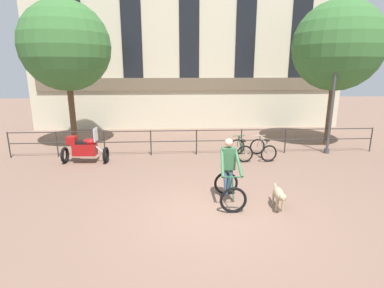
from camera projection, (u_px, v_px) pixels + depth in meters
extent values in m
plane|color=#7A5B4C|center=(212.00, 213.00, 7.46)|extent=(60.00, 60.00, 0.00)
cylinder|color=#2D2B28|center=(9.00, 145.00, 11.91)|extent=(0.05, 0.05, 1.05)
cylinder|color=#2D2B28|center=(57.00, 144.00, 12.02)|extent=(0.05, 0.05, 1.05)
cylinder|color=#2D2B28|center=(104.00, 144.00, 12.13)|extent=(0.05, 0.05, 1.05)
cylinder|color=#2D2B28|center=(151.00, 143.00, 12.24)|extent=(0.05, 0.05, 1.05)
cylinder|color=#2D2B28|center=(196.00, 142.00, 12.36)|extent=(0.05, 0.05, 1.05)
cylinder|color=#2D2B28|center=(241.00, 142.00, 12.47)|extent=(0.05, 0.05, 1.05)
cylinder|color=#2D2B28|center=(285.00, 141.00, 12.58)|extent=(0.05, 0.05, 1.05)
cylinder|color=#2D2B28|center=(329.00, 140.00, 12.69)|extent=(0.05, 0.05, 1.05)
cylinder|color=#2D2B28|center=(371.00, 140.00, 12.80)|extent=(0.05, 0.05, 1.05)
cylinder|color=#2D2B28|center=(197.00, 130.00, 12.23)|extent=(15.00, 0.04, 0.04)
cylinder|color=#2D2B28|center=(197.00, 141.00, 12.34)|extent=(15.00, 0.04, 0.04)
cube|color=beige|center=(189.00, 35.00, 16.79)|extent=(18.00, 0.60, 10.57)
cube|color=brown|center=(189.00, 84.00, 17.10)|extent=(17.10, 0.12, 0.70)
cube|color=black|center=(72.00, 23.00, 15.96)|extent=(1.10, 0.06, 5.92)
cube|color=black|center=(131.00, 24.00, 16.15)|extent=(1.10, 0.06, 5.92)
cube|color=black|center=(189.00, 24.00, 16.34)|extent=(1.10, 0.06, 5.92)
cube|color=black|center=(246.00, 25.00, 16.52)|extent=(1.10, 0.06, 5.92)
cube|color=black|center=(302.00, 25.00, 16.71)|extent=(1.10, 0.06, 5.92)
torus|color=black|center=(233.00, 200.00, 7.39)|extent=(0.68, 0.08, 0.68)
torus|color=black|center=(226.00, 183.00, 8.45)|extent=(0.68, 0.08, 0.68)
cylinder|color=#194C2D|center=(230.00, 184.00, 7.74)|extent=(0.04, 0.49, 0.60)
cylinder|color=#194C2D|center=(228.00, 181.00, 8.07)|extent=(0.04, 0.23, 0.52)
cylinder|color=#194C2D|center=(230.00, 174.00, 7.78)|extent=(0.04, 0.66, 0.10)
cylinder|color=#194C2D|center=(227.00, 187.00, 8.25)|extent=(0.03, 0.44, 0.08)
cylinder|color=#194C2D|center=(227.00, 177.00, 8.28)|extent=(0.03, 0.26, 0.47)
cylinder|color=#194C2D|center=(233.00, 188.00, 7.42)|extent=(0.03, 0.23, 0.54)
cylinder|color=#194C2D|center=(233.00, 177.00, 7.45)|extent=(0.48, 0.04, 0.03)
cube|color=black|center=(228.00, 170.00, 8.10)|extent=(0.12, 0.24, 0.05)
cube|color=#33603D|center=(228.00, 158.00, 8.02)|extent=(0.36, 0.22, 0.60)
sphere|color=tan|center=(229.00, 143.00, 7.91)|extent=(0.22, 0.22, 0.22)
cylinder|color=#33603D|center=(222.00, 163.00, 7.69)|extent=(0.15, 0.72, 0.60)
cylinder|color=#33603D|center=(239.00, 163.00, 7.71)|extent=(0.14, 0.72, 0.60)
cylinder|color=#384766|center=(226.00, 182.00, 8.08)|extent=(0.14, 0.31, 0.69)
cylinder|color=#384766|center=(231.00, 180.00, 8.07)|extent=(0.14, 0.31, 0.58)
ellipsoid|color=tan|center=(279.00, 193.00, 7.62)|extent=(0.30, 0.62, 0.28)
cylinder|color=tan|center=(281.00, 197.00, 7.38)|extent=(0.17, 0.16, 0.17)
sphere|color=tan|center=(283.00, 197.00, 7.21)|extent=(0.18, 0.18, 0.18)
cone|color=tan|center=(283.00, 199.00, 7.14)|extent=(0.11, 0.12, 0.10)
cylinder|color=tan|center=(276.00, 186.00, 7.95)|extent=(0.07, 0.20, 0.10)
cylinder|color=tan|center=(277.00, 205.00, 7.49)|extent=(0.06, 0.06, 0.35)
cylinder|color=tan|center=(283.00, 205.00, 7.48)|extent=(0.06, 0.06, 0.35)
cylinder|color=tan|center=(273.00, 199.00, 7.86)|extent=(0.06, 0.06, 0.35)
cylinder|color=tan|center=(279.00, 199.00, 7.86)|extent=(0.06, 0.06, 0.35)
torus|color=black|center=(106.00, 155.00, 11.32)|extent=(0.15, 0.62, 0.62)
torus|color=black|center=(65.00, 155.00, 11.29)|extent=(0.15, 0.62, 0.62)
cube|color=maroon|center=(85.00, 149.00, 11.25)|extent=(0.87, 0.44, 0.44)
ellipsoid|color=maroon|center=(89.00, 142.00, 11.18)|extent=(0.49, 0.34, 0.24)
cube|color=black|center=(81.00, 142.00, 11.18)|extent=(0.57, 0.33, 0.10)
cylinder|color=#B2B2B7|center=(100.00, 150.00, 11.27)|extent=(0.43, 0.08, 0.41)
cube|color=silver|center=(96.00, 135.00, 11.12)|extent=(0.05, 0.44, 0.50)
cube|color=maroon|center=(72.00, 140.00, 11.16)|extent=(0.34, 0.37, 0.28)
torus|color=black|center=(237.00, 147.00, 12.38)|extent=(0.66, 0.11, 0.66)
torus|color=black|center=(245.00, 154.00, 11.37)|extent=(0.66, 0.11, 0.66)
cylinder|color=#194C2D|center=(240.00, 144.00, 11.93)|extent=(0.07, 0.47, 0.58)
cylinder|color=#194C2D|center=(242.00, 147.00, 11.64)|extent=(0.05, 0.22, 0.51)
cylinder|color=#194C2D|center=(241.00, 138.00, 11.78)|extent=(0.08, 0.63, 0.10)
cylinder|color=#194C2D|center=(243.00, 153.00, 11.58)|extent=(0.06, 0.42, 0.07)
cylinder|color=#194C2D|center=(244.00, 148.00, 11.43)|extent=(0.04, 0.25, 0.46)
cylinder|color=#194C2D|center=(238.00, 141.00, 12.23)|extent=(0.04, 0.21, 0.52)
cylinder|color=#194C2D|center=(239.00, 136.00, 12.07)|extent=(0.48, 0.06, 0.03)
cube|color=black|center=(243.00, 141.00, 11.48)|extent=(0.14, 0.25, 0.05)
torus|color=black|center=(257.00, 147.00, 12.43)|extent=(0.66, 0.16, 0.66)
torus|color=black|center=(269.00, 153.00, 11.43)|extent=(0.66, 0.16, 0.66)
cylinder|color=#9E998E|center=(262.00, 144.00, 11.98)|extent=(0.10, 0.47, 0.58)
cylinder|color=#9E998E|center=(265.00, 146.00, 11.69)|extent=(0.07, 0.22, 0.51)
cylinder|color=#9E998E|center=(263.00, 138.00, 11.83)|extent=(0.13, 0.63, 0.10)
cylinder|color=#9E998E|center=(266.00, 153.00, 11.64)|extent=(0.09, 0.42, 0.07)
cylinder|color=#9E998E|center=(268.00, 147.00, 11.49)|extent=(0.06, 0.25, 0.46)
cylinder|color=#9E998E|center=(259.00, 141.00, 12.27)|extent=(0.06, 0.21, 0.52)
cylinder|color=#9E998E|center=(260.00, 136.00, 12.12)|extent=(0.48, 0.10, 0.03)
cube|color=black|center=(267.00, 140.00, 11.54)|extent=(0.16, 0.26, 0.05)
cylinder|color=#424247|center=(327.00, 151.00, 12.66)|extent=(0.22, 0.22, 0.20)
cylinder|color=#424247|center=(331.00, 108.00, 12.21)|extent=(0.10, 0.10, 3.80)
sphere|color=silver|center=(337.00, 57.00, 11.71)|extent=(0.28, 0.28, 0.28)
cylinder|color=brown|center=(72.00, 110.00, 13.36)|extent=(0.26, 0.26, 3.36)
sphere|color=#386B33|center=(66.00, 46.00, 12.68)|extent=(3.77, 3.77, 3.77)
cylinder|color=brown|center=(330.00, 109.00, 13.63)|extent=(0.26, 0.26, 3.36)
sphere|color=#386B33|center=(337.00, 46.00, 12.95)|extent=(3.84, 3.84, 3.84)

